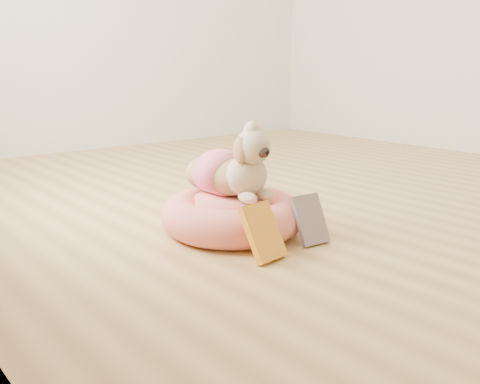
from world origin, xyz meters
TOP-DOWN VIEW (x-y plane):
  - floor at (0.00, 0.00)m, footprint 4.50×4.50m
  - pet_bed at (-0.88, -0.36)m, footprint 0.63×0.63m
  - dog at (-0.87, -0.34)m, footprint 0.33×0.47m
  - book_yellow at (-0.99, -0.69)m, footprint 0.16×0.15m
  - book_white at (-0.72, -0.68)m, footprint 0.15×0.12m

SIDE VIEW (x-z plane):
  - floor at x=0.00m, z-range 0.00..0.00m
  - pet_bed at x=-0.88m, z-range 0.00..0.16m
  - book_white at x=-0.72m, z-range 0.00..0.20m
  - book_yellow at x=-0.99m, z-range 0.00..0.21m
  - dog at x=-0.87m, z-range 0.16..0.50m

